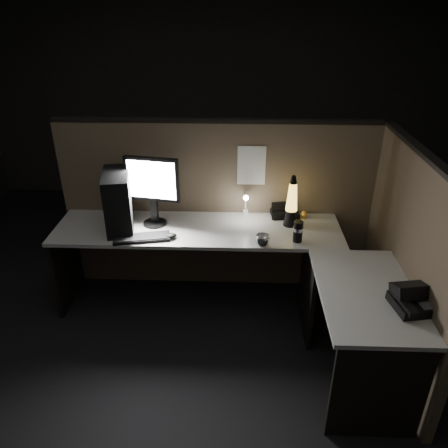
{
  "coord_description": "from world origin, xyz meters",
  "views": [
    {
      "loc": [
        0.18,
        -2.48,
        2.38
      ],
      "look_at": [
        0.07,
        0.35,
        0.9
      ],
      "focal_mm": 35.0,
      "sensor_mm": 36.0,
      "label": 1
    }
  ],
  "objects_px": {
    "lava_lamp": "(292,205)",
    "pc_tower": "(118,201)",
    "monitor": "(152,185)",
    "desk_phone": "(415,298)",
    "keyboard": "(142,238)"
  },
  "relations": [
    {
      "from": "monitor",
      "to": "desk_phone",
      "type": "xyz_separation_m",
      "value": [
        1.74,
        -1.02,
        -0.28
      ]
    },
    {
      "from": "pc_tower",
      "to": "keyboard",
      "type": "height_order",
      "value": "pc_tower"
    },
    {
      "from": "pc_tower",
      "to": "lava_lamp",
      "type": "distance_m",
      "value": 1.37
    },
    {
      "from": "pc_tower",
      "to": "desk_phone",
      "type": "xyz_separation_m",
      "value": [
        2.0,
        -0.94,
        -0.17
      ]
    },
    {
      "from": "lava_lamp",
      "to": "pc_tower",
      "type": "bearing_deg",
      "value": -176.35
    },
    {
      "from": "pc_tower",
      "to": "desk_phone",
      "type": "distance_m",
      "value": 2.22
    },
    {
      "from": "monitor",
      "to": "lava_lamp",
      "type": "relative_size",
      "value": 1.32
    },
    {
      "from": "lava_lamp",
      "to": "keyboard",
      "type": "bearing_deg",
      "value": -166.47
    },
    {
      "from": "pc_tower",
      "to": "desk_phone",
      "type": "height_order",
      "value": "pc_tower"
    },
    {
      "from": "keyboard",
      "to": "desk_phone",
      "type": "distance_m",
      "value": 1.95
    },
    {
      "from": "monitor",
      "to": "desk_phone",
      "type": "relative_size",
      "value": 1.88
    },
    {
      "from": "monitor",
      "to": "keyboard",
      "type": "relative_size",
      "value": 1.32
    },
    {
      "from": "lava_lamp",
      "to": "desk_phone",
      "type": "bearing_deg",
      "value": -58.26
    },
    {
      "from": "keyboard",
      "to": "monitor",
      "type": "bearing_deg",
      "value": 66.17
    },
    {
      "from": "pc_tower",
      "to": "keyboard",
      "type": "bearing_deg",
      "value": -55.1
    }
  ]
}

